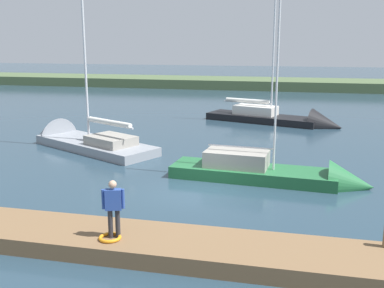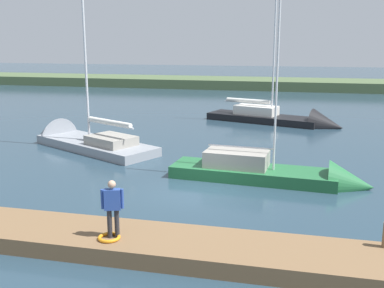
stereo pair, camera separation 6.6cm
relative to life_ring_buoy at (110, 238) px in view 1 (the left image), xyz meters
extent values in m
plane|color=#263D4C|center=(-1.17, -6.05, -0.56)|extent=(200.00, 200.00, 0.00)
cube|color=#4C603D|center=(-1.17, -50.25, -0.56)|extent=(180.00, 8.00, 2.40)
cube|color=brown|center=(-1.17, -0.46, -0.30)|extent=(18.70, 2.32, 0.51)
torus|color=orange|center=(0.00, 0.00, 0.00)|extent=(0.66, 0.66, 0.10)
cube|color=black|center=(-2.53, -23.92, -0.47)|extent=(9.02, 5.01, 0.85)
cone|color=black|center=(-7.25, -22.40, -0.47)|extent=(2.86, 3.02, 2.46)
cube|color=silver|center=(-1.95, -24.11, 0.31)|extent=(3.57, 2.53, 0.70)
cylinder|color=silver|center=(-3.18, -23.71, 5.50)|extent=(0.13, 0.13, 11.08)
cylinder|color=silver|center=(-1.27, -24.33, 0.87)|extent=(3.86, 1.33, 0.10)
cylinder|color=silver|center=(-1.27, -24.33, 0.99)|extent=(3.54, 1.41, 0.31)
cube|color=#236638|center=(-3.30, -8.53, -0.44)|extent=(7.54, 2.66, 0.85)
cone|color=#236638|center=(-7.50, -8.19, -0.44)|extent=(2.02, 2.21, 2.07)
cube|color=gray|center=(-2.54, -8.59, 0.35)|extent=(2.93, 1.78, 0.73)
cylinder|color=silver|center=(-4.21, -8.46, 4.95)|extent=(0.09, 0.09, 9.94)
cylinder|color=silver|center=(-2.71, -8.58, 0.91)|extent=(3.00, 0.32, 0.08)
cube|color=gray|center=(6.17, -12.36, -0.45)|extent=(8.45, 6.10, 0.78)
cone|color=gray|center=(10.37, -14.54, -0.45)|extent=(3.32, 3.44, 2.64)
cube|color=gray|center=(4.89, -11.69, 0.18)|extent=(3.13, 2.84, 0.49)
cylinder|color=silver|center=(6.66, -12.61, 5.01)|extent=(0.13, 0.13, 10.15)
cylinder|color=silver|center=(4.96, -11.73, 1.08)|extent=(3.44, 1.86, 0.10)
cylinder|color=silver|center=(4.96, -11.73, 1.20)|extent=(3.18, 1.83, 0.27)
cylinder|color=#28282D|center=(-0.18, -0.18, 0.38)|extent=(0.14, 0.14, 0.86)
cylinder|color=#28282D|center=(0.02, -0.12, 0.38)|extent=(0.14, 0.14, 0.86)
cube|color=#2D4C9E|center=(-0.08, -0.15, 1.12)|extent=(0.51, 0.35, 0.61)
sphere|color=tan|center=(-0.08, -0.15, 1.57)|extent=(0.23, 0.23, 0.23)
cylinder|color=#2D4C9E|center=(-0.35, -0.23, 1.14)|extent=(0.09, 0.09, 0.58)
cylinder|color=#2D4C9E|center=(0.19, -0.06, 1.14)|extent=(0.09, 0.09, 0.58)
camera|label=1|loc=(-5.11, 11.50, 5.57)|focal=42.85mm
camera|label=2|loc=(-5.17, 11.48, 5.57)|focal=42.85mm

